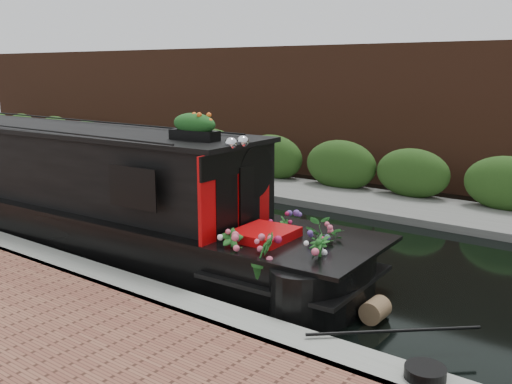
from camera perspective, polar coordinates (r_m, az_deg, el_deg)
The scene contains 8 objects.
ground at distance 11.71m, azimuth -3.99°, elevation -4.22°, with size 80.00×80.00×0.00m, color black.
near_bank_coping at distance 9.60m, azimuth -17.15°, elevation -8.52°, with size 40.00×0.60×0.50m, color gray.
far_bank_path at distance 15.02m, azimuth 6.56°, elevation -0.57°, with size 40.00×2.40×0.34m, color #62635E.
far_hedge at distance 15.79m, azimuth 8.23°, elevation 0.01°, with size 40.00×1.10×2.80m, color #254818.
far_brick_wall at distance 17.62m, azimuth 11.54°, elevation 1.17°, with size 40.00×1.00×8.00m, color #4E2A1A.
narrowboat at distance 11.86m, azimuth -17.70°, elevation -0.36°, with size 12.19×2.71×2.85m.
rope_fender at distance 7.93m, azimuth 11.84°, elevation -11.49°, with size 0.31×0.31×0.37m, color brown.
coiled_mooring_rope at distance 6.28m, azimuth 16.56°, elevation -16.92°, with size 0.42×0.42×0.12m, color black.
Camera 1 is at (7.39, -8.45, 3.32)m, focal length 40.00 mm.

